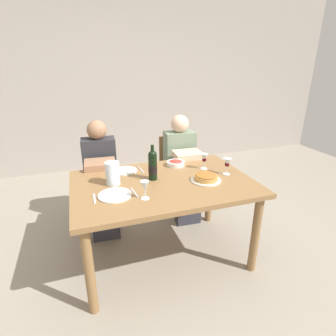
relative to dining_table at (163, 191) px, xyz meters
name	(u,v)px	position (x,y,z in m)	size (l,w,h in m)	color
ground_plane	(164,255)	(0.00, 0.00, -0.67)	(8.00, 8.00, 0.00)	gray
back_wall	(113,82)	(0.00, 2.60, 0.73)	(8.00, 0.10, 2.80)	#A3998E
dining_table	(163,191)	(0.00, 0.00, 0.00)	(1.50, 1.00, 0.76)	olive
wine_bottle	(153,165)	(-0.07, 0.08, 0.22)	(0.08, 0.08, 0.31)	black
water_pitcher	(113,175)	(-0.40, 0.09, 0.18)	(0.17, 0.12, 0.19)	silver
baked_tart	(206,177)	(0.35, -0.09, 0.12)	(0.26, 0.26, 0.06)	silver
salad_bowl	(176,163)	(0.23, 0.32, 0.12)	(0.17, 0.17, 0.05)	white
wine_glass_left_diner	(204,158)	(0.45, 0.16, 0.20)	(0.07, 0.07, 0.15)	silver
wine_glass_right_diner	(145,187)	(-0.22, -0.25, 0.19)	(0.06, 0.06, 0.14)	silver
wine_glass_centre	(227,163)	(0.59, -0.03, 0.20)	(0.07, 0.07, 0.15)	silver
dinner_plate_left_setting	(115,195)	(-0.42, -0.13, 0.10)	(0.25, 0.25, 0.01)	white
dinner_plate_right_setting	(125,171)	(-0.27, 0.33, 0.10)	(0.23, 0.23, 0.01)	silver
fork_left_setting	(94,199)	(-0.57, -0.13, 0.09)	(0.16, 0.01, 0.01)	silver
knife_left_setting	(135,193)	(-0.27, -0.13, 0.09)	(0.18, 0.01, 0.01)	silver
knife_right_setting	(141,169)	(-0.12, 0.33, 0.09)	(0.18, 0.01, 0.01)	silver
spoon_right_setting	(108,173)	(-0.42, 0.33, 0.09)	(0.16, 0.01, 0.01)	silver
chair_left	(101,177)	(-0.44, 0.91, -0.17)	(0.43, 0.43, 0.87)	olive
diner_left	(101,175)	(-0.46, 0.68, -0.05)	(0.35, 0.52, 1.16)	#2D2D33
chair_right	(176,167)	(0.45, 0.91, -0.17)	(0.42, 0.42, 0.87)	olive
diner_right	(182,165)	(0.44, 0.68, -0.05)	(0.35, 0.52, 1.16)	gray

